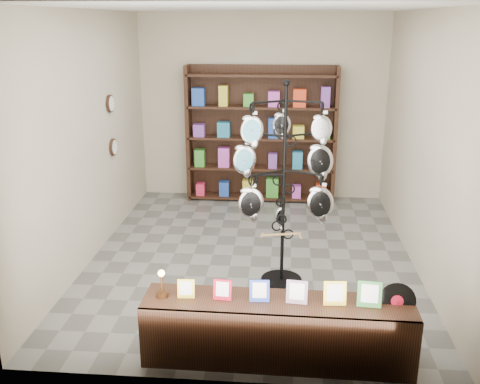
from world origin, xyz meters
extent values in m
plane|color=slate|center=(0.00, 0.00, 0.00)|extent=(5.00, 5.00, 0.00)
plane|color=#BCB298|center=(0.00, 2.50, 1.50)|extent=(4.00, 0.00, 4.00)
plane|color=#BCB298|center=(0.00, -2.50, 1.50)|extent=(4.00, 0.00, 4.00)
plane|color=#BCB298|center=(-2.00, 0.00, 1.50)|extent=(0.00, 5.00, 5.00)
plane|color=#BCB298|center=(2.00, 0.00, 1.50)|extent=(0.00, 5.00, 5.00)
plane|color=white|center=(0.00, 0.00, 3.00)|extent=(5.00, 5.00, 0.00)
cylinder|color=black|center=(0.38, -0.66, 0.02)|extent=(0.52, 0.52, 0.03)
cylinder|color=black|center=(0.38, -0.66, 1.12)|extent=(0.04, 0.04, 2.24)
sphere|color=black|center=(0.38, -0.66, 2.26)|extent=(0.07, 0.07, 0.07)
ellipsoid|color=silver|center=(0.35, -0.43, 0.70)|extent=(0.12, 0.05, 0.23)
cube|color=tan|center=(0.37, -0.98, 0.71)|extent=(0.42, 0.11, 0.04)
cube|color=black|center=(0.36, -2.16, 0.29)|extent=(2.34, 0.50, 0.57)
cube|color=gold|center=(-0.44, -2.15, 0.66)|extent=(0.15, 0.05, 0.17)
cube|color=#AC0D24|center=(-0.12, -2.15, 0.66)|extent=(0.16, 0.06, 0.18)
cube|color=#263FA5|center=(0.20, -2.15, 0.67)|extent=(0.17, 0.06, 0.19)
cube|color=#E54C33|center=(0.52, -2.16, 0.67)|extent=(0.18, 0.06, 0.20)
cube|color=gold|center=(0.83, -2.16, 0.68)|extent=(0.19, 0.06, 0.21)
cube|color=#337233|center=(1.12, -2.16, 0.68)|extent=(0.20, 0.07, 0.22)
cylinder|color=black|center=(1.37, -2.11, 0.60)|extent=(0.32, 0.08, 0.31)
cylinder|color=#AC0D24|center=(1.37, -2.12, 0.60)|extent=(0.11, 0.03, 0.11)
cylinder|color=#4D2D16|center=(-0.65, -2.14, 0.59)|extent=(0.11, 0.11, 0.04)
cylinder|color=#4D2D16|center=(-0.65, -2.14, 0.69)|extent=(0.02, 0.02, 0.15)
sphere|color=#FFBF59|center=(-0.65, -2.14, 0.80)|extent=(0.06, 0.06, 0.06)
cube|color=black|center=(0.00, 2.44, 1.10)|extent=(2.40, 0.04, 2.20)
cube|color=black|center=(-1.18, 2.28, 1.10)|extent=(0.06, 0.36, 2.20)
cube|color=black|center=(1.18, 2.28, 1.10)|extent=(0.06, 0.36, 2.20)
cube|color=black|center=(0.00, 2.28, 0.05)|extent=(2.36, 0.36, 0.04)
cube|color=black|center=(0.00, 2.28, 0.55)|extent=(2.36, 0.36, 0.03)
cube|color=black|center=(0.00, 2.28, 1.05)|extent=(2.36, 0.36, 0.04)
cube|color=black|center=(0.00, 2.28, 1.55)|extent=(2.36, 0.36, 0.04)
cube|color=black|center=(0.00, 2.28, 2.05)|extent=(2.36, 0.36, 0.04)
cylinder|color=black|center=(-1.97, 0.80, 1.80)|extent=(0.03, 0.24, 0.24)
cylinder|color=black|center=(-1.97, 0.80, 1.20)|extent=(0.03, 0.24, 0.24)
camera|label=1|loc=(0.37, -6.23, 2.87)|focal=40.00mm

